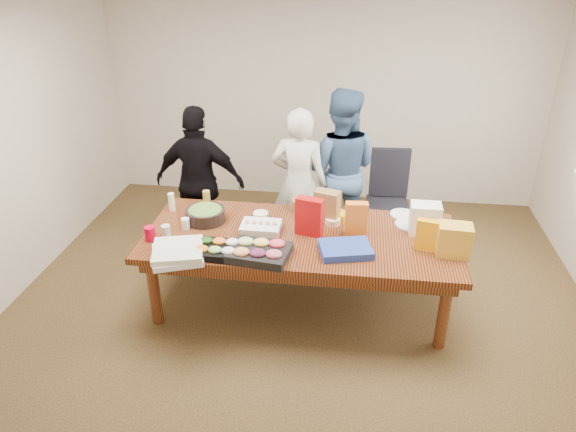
# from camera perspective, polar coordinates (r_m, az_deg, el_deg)

# --- Properties ---
(floor) EXTENTS (5.50, 5.00, 0.02)m
(floor) POSITION_cam_1_polar(r_m,az_deg,el_deg) (5.18, 1.26, -9.40)
(floor) COLOR #47301E
(floor) RESTS_ON ground
(ceiling) EXTENTS (5.50, 5.00, 0.02)m
(ceiling) POSITION_cam_1_polar(r_m,az_deg,el_deg) (4.17, 1.67, 22.17)
(ceiling) COLOR white
(ceiling) RESTS_ON wall_back
(wall_back) EXTENTS (5.50, 0.04, 2.70)m
(wall_back) POSITION_cam_1_polar(r_m,az_deg,el_deg) (6.87, 3.78, 12.60)
(wall_back) COLOR beige
(wall_back) RESTS_ON floor
(wall_front) EXTENTS (5.50, 0.04, 2.70)m
(wall_front) POSITION_cam_1_polar(r_m,az_deg,el_deg) (2.42, -5.45, -18.56)
(wall_front) COLOR beige
(wall_front) RESTS_ON floor
(wall_left) EXTENTS (0.04, 5.00, 2.70)m
(wall_left) POSITION_cam_1_polar(r_m,az_deg,el_deg) (5.50, -28.54, 5.54)
(wall_left) COLOR beige
(wall_left) RESTS_ON floor
(conference_table) EXTENTS (2.80, 1.20, 0.75)m
(conference_table) POSITION_cam_1_polar(r_m,az_deg,el_deg) (4.96, 1.31, -5.82)
(conference_table) COLOR #4C1C0F
(conference_table) RESTS_ON floor
(office_chair) EXTENTS (0.56, 0.56, 1.03)m
(office_chair) POSITION_cam_1_polar(r_m,az_deg,el_deg) (5.99, 10.70, 1.39)
(office_chair) COLOR black
(office_chair) RESTS_ON floor
(person_center) EXTENTS (0.64, 0.45, 1.64)m
(person_center) POSITION_cam_1_polar(r_m,az_deg,el_deg) (5.60, 1.20, 3.47)
(person_center) COLOR silver
(person_center) RESTS_ON floor
(person_right) EXTENTS (0.91, 0.73, 1.79)m
(person_right) POSITION_cam_1_polar(r_m,az_deg,el_deg) (5.79, 5.53, 4.94)
(person_right) COLOR #39567E
(person_right) RESTS_ON floor
(person_left) EXTENTS (0.98, 0.44, 1.64)m
(person_left) POSITION_cam_1_polar(r_m,az_deg,el_deg) (5.73, -9.43, 3.63)
(person_left) COLOR black
(person_left) RESTS_ON floor
(veggie_tray) EXTENTS (0.43, 0.34, 0.06)m
(veggie_tray) POSITION_cam_1_polar(r_m,az_deg,el_deg) (4.51, -7.61, -3.63)
(veggie_tray) COLOR black
(veggie_tray) RESTS_ON conference_table
(fruit_tray) EXTENTS (0.54, 0.44, 0.07)m
(fruit_tray) POSITION_cam_1_polar(r_m,az_deg,el_deg) (4.43, -3.08, -3.96)
(fruit_tray) COLOR black
(fruit_tray) RESTS_ON conference_table
(sheet_cake) EXTENTS (0.36, 0.27, 0.06)m
(sheet_cake) POSITION_cam_1_polar(r_m,az_deg,el_deg) (4.83, -2.93, -1.19)
(sheet_cake) COLOR white
(sheet_cake) RESTS_ON conference_table
(salad_bowl) EXTENTS (0.47, 0.47, 0.12)m
(salad_bowl) POSITION_cam_1_polar(r_m,az_deg,el_deg) (5.03, -8.87, 0.10)
(salad_bowl) COLOR black
(salad_bowl) RESTS_ON conference_table
(chip_bag_blue) EXTENTS (0.49, 0.41, 0.06)m
(chip_bag_blue) POSITION_cam_1_polar(r_m,az_deg,el_deg) (4.51, 6.20, -3.56)
(chip_bag_blue) COLOR #223C9F
(chip_bag_blue) RESTS_ON conference_table
(chip_bag_red) EXTENTS (0.26, 0.15, 0.35)m
(chip_bag_red) POSITION_cam_1_polar(r_m,az_deg,el_deg) (4.70, 2.32, -0.07)
(chip_bag_red) COLOR #B50C0F
(chip_bag_red) RESTS_ON conference_table
(chip_bag_yellow) EXTENTS (0.20, 0.11, 0.28)m
(chip_bag_yellow) POSITION_cam_1_polar(r_m,az_deg,el_deg) (4.62, 14.71, -2.00)
(chip_bag_yellow) COLOR #F5A10A
(chip_bag_yellow) RESTS_ON conference_table
(chip_bag_orange) EXTENTS (0.21, 0.11, 0.31)m
(chip_bag_orange) POSITION_cam_1_polar(r_m,az_deg,el_deg) (4.75, 7.34, -0.27)
(chip_bag_orange) COLOR orange
(chip_bag_orange) RESTS_ON conference_table
(mayo_jar) EXTENTS (0.09, 0.09, 0.13)m
(mayo_jar) POSITION_cam_1_polar(r_m,az_deg,el_deg) (4.98, 4.67, 0.10)
(mayo_jar) COLOR silver
(mayo_jar) RESTS_ON conference_table
(mustard_bottle) EXTENTS (0.07, 0.07, 0.15)m
(mustard_bottle) POSITION_cam_1_polar(r_m,az_deg,el_deg) (5.17, 1.70, 1.37)
(mustard_bottle) COLOR #F4FB13
(mustard_bottle) RESTS_ON conference_table
(dressing_bottle) EXTENTS (0.08, 0.08, 0.22)m
(dressing_bottle) POSITION_cam_1_polar(r_m,az_deg,el_deg) (5.18, -8.71, 1.56)
(dressing_bottle) COLOR olive
(dressing_bottle) RESTS_ON conference_table
(ranch_bottle) EXTENTS (0.07, 0.07, 0.18)m
(ranch_bottle) POSITION_cam_1_polar(r_m,az_deg,el_deg) (5.28, -12.39, 1.47)
(ranch_bottle) COLOR #FEFECA
(ranch_bottle) RESTS_ON conference_table
(banana_bunch) EXTENTS (0.25, 0.22, 0.07)m
(banana_bunch) POSITION_cam_1_polar(r_m,az_deg,el_deg) (5.05, 5.38, 0.11)
(banana_bunch) COLOR yellow
(banana_bunch) RESTS_ON conference_table
(bread_loaf) EXTENTS (0.29, 0.18, 0.11)m
(bread_loaf) POSITION_cam_1_polar(r_m,az_deg,el_deg) (5.20, 1.91, 1.27)
(bread_loaf) COLOR brown
(bread_loaf) RESTS_ON conference_table
(kraft_bag) EXTENTS (0.26, 0.19, 0.30)m
(kraft_bag) POSITION_cam_1_polar(r_m,az_deg,el_deg) (4.95, 4.23, 1.07)
(kraft_bag) COLOR olive
(kraft_bag) RESTS_ON conference_table
(red_cup) EXTENTS (0.10, 0.10, 0.13)m
(red_cup) POSITION_cam_1_polar(r_m,az_deg,el_deg) (4.81, -14.60, -1.83)
(red_cup) COLOR #BC0024
(red_cup) RESTS_ON conference_table
(clear_cup_a) EXTENTS (0.09, 0.09, 0.11)m
(clear_cup_a) POSITION_cam_1_polar(r_m,az_deg,el_deg) (4.83, -12.97, -1.58)
(clear_cup_a) COLOR silver
(clear_cup_a) RESTS_ON conference_table
(clear_cup_b) EXTENTS (0.08, 0.08, 0.10)m
(clear_cup_b) POSITION_cam_1_polar(r_m,az_deg,el_deg) (4.93, -10.96, -0.82)
(clear_cup_b) COLOR white
(clear_cup_b) RESTS_ON conference_table
(pizza_box_lower) EXTENTS (0.52, 0.52, 0.05)m
(pizza_box_lower) POSITION_cam_1_polar(r_m,az_deg,el_deg) (4.51, -11.78, -4.14)
(pizza_box_lower) COLOR silver
(pizza_box_lower) RESTS_ON conference_table
(pizza_box_upper) EXTENTS (0.50, 0.50, 0.05)m
(pizza_box_upper) POSITION_cam_1_polar(r_m,az_deg,el_deg) (4.49, -11.76, -3.61)
(pizza_box_upper) COLOR beige
(pizza_box_upper) RESTS_ON pizza_box_lower
(plate_a) EXTENTS (0.34, 0.34, 0.02)m
(plate_a) POSITION_cam_1_polar(r_m,az_deg,el_deg) (5.05, 12.97, -0.87)
(plate_a) COLOR white
(plate_a) RESTS_ON conference_table
(plate_b) EXTENTS (0.29, 0.29, 0.02)m
(plate_b) POSITION_cam_1_polar(r_m,az_deg,el_deg) (5.22, 12.23, 0.19)
(plate_b) COLOR white
(plate_b) RESTS_ON conference_table
(dip_bowl_a) EXTENTS (0.15, 0.15, 0.06)m
(dip_bowl_a) POSITION_cam_1_polar(r_m,az_deg,el_deg) (4.95, 4.83, -0.55)
(dip_bowl_a) COLOR beige
(dip_bowl_a) RESTS_ON conference_table
(dip_bowl_b) EXTENTS (0.18, 0.18, 0.06)m
(dip_bowl_b) POSITION_cam_1_polar(r_m,az_deg,el_deg) (5.05, -2.96, 0.09)
(dip_bowl_b) COLOR white
(dip_bowl_b) RESTS_ON conference_table
(grocery_bag_white) EXTENTS (0.27, 0.19, 0.29)m
(grocery_bag_white) POSITION_cam_1_polar(r_m,az_deg,el_deg) (4.88, 14.49, -0.31)
(grocery_bag_white) COLOR white
(grocery_bag_white) RESTS_ON conference_table
(grocery_bag_yellow) EXTENTS (0.29, 0.21, 0.28)m
(grocery_bag_yellow) POSITION_cam_1_polar(r_m,az_deg,el_deg) (4.62, 17.41, -2.47)
(grocery_bag_yellow) COLOR gold
(grocery_bag_yellow) RESTS_ON conference_table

